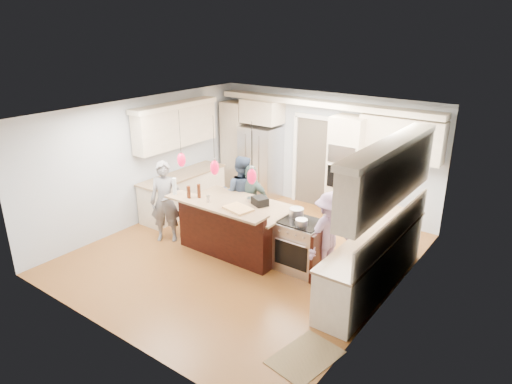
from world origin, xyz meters
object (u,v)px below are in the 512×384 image
Objects in this scene: kitchen_island at (237,226)px; person_bar_end at (165,202)px; refrigerator at (260,162)px; island_range at (302,246)px; person_far_left at (241,193)px.

kitchen_island is 1.28× the size of person_bar_end.
refrigerator is 1.96× the size of island_range.
refrigerator is 3.09m from person_bar_end.
refrigerator is at bearing 116.88° from kitchen_island.
island_range is at bearing 134.34° from person_far_left.
refrigerator is 2.91m from kitchen_island.
person_bar_end is 1.02× the size of person_far_left.
refrigerator is 1.12× the size of person_far_left.
kitchen_island reaches higher than island_range.
refrigerator reaches higher than kitchen_island.
kitchen_island is at bearing 97.45° from person_far_left.
refrigerator is 1.09× the size of person_bar_end.
person_bar_end reaches higher than person_far_left.
island_range is (2.71, -2.49, -0.44)m from refrigerator.
person_far_left is at bearing 122.96° from kitchen_island.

